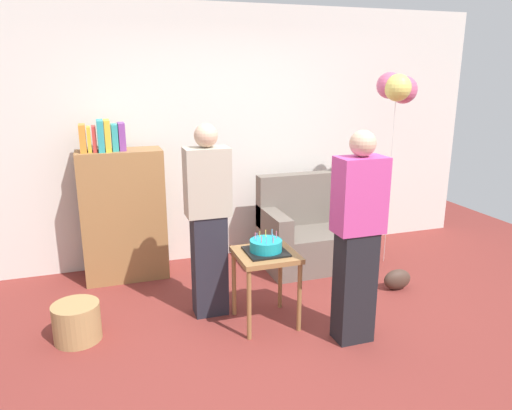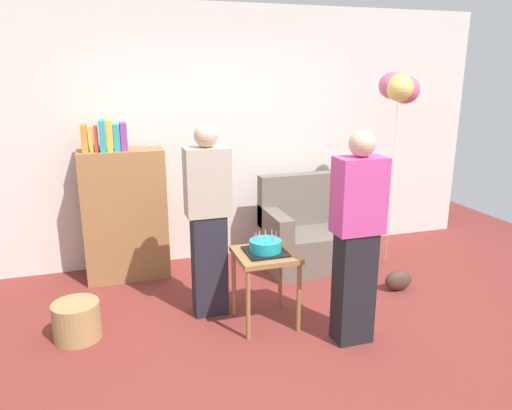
{
  "view_description": "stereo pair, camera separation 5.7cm",
  "coord_description": "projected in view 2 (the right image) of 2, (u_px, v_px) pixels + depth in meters",
  "views": [
    {
      "loc": [
        -1.34,
        -3.05,
        2.02
      ],
      "look_at": [
        -0.11,
        0.63,
        0.95
      ],
      "focal_mm": 33.98,
      "sensor_mm": 36.0,
      "label": 1
    },
    {
      "loc": [
        -1.29,
        -3.07,
        2.02
      ],
      "look_at": [
        -0.11,
        0.63,
        0.95
      ],
      "focal_mm": 33.98,
      "sensor_mm": 36.0,
      "label": 2
    }
  ],
  "objects": [
    {
      "name": "person_holding_cake",
      "position": [
        357.0,
        238.0,
        3.57
      ],
      "size": [
        0.36,
        0.22,
        1.63
      ],
      "rotation": [
        0.0,
        0.0,
        3.25
      ],
      "color": "black",
      "rests_on": "ground_plane"
    },
    {
      "name": "handbag",
      "position": [
        398.0,
        280.0,
        4.61
      ],
      "size": [
        0.28,
        0.14,
        0.2
      ],
      "primitive_type": "ellipsoid",
      "color": "#473328",
      "rests_on": "ground_plane"
    },
    {
      "name": "bookshelf",
      "position": [
        124.0,
        211.0,
        4.77
      ],
      "size": [
        0.8,
        0.36,
        1.59
      ],
      "color": "olive",
      "rests_on": "ground_plane"
    },
    {
      "name": "person_blowing_candles",
      "position": [
        208.0,
        221.0,
        4.0
      ],
      "size": [
        0.36,
        0.22,
        1.63
      ],
      "rotation": [
        0.0,
        0.0,
        -0.19
      ],
      "color": "#23232D",
      "rests_on": "ground_plane"
    },
    {
      "name": "side_table",
      "position": [
        265.0,
        264.0,
        3.91
      ],
      "size": [
        0.48,
        0.48,
        0.62
      ],
      "color": "olive",
      "rests_on": "ground_plane"
    },
    {
      "name": "ground_plane",
      "position": [
        294.0,
        343.0,
        3.73
      ],
      "size": [
        8.0,
        8.0,
        0.0
      ],
      "primitive_type": "plane",
      "color": "maroon"
    },
    {
      "name": "couch",
      "position": [
        314.0,
        234.0,
        5.2
      ],
      "size": [
        1.1,
        0.7,
        0.96
      ],
      "color": "#6B6056",
      "rests_on": "ground_plane"
    },
    {
      "name": "wicker_basket",
      "position": [
        77.0,
        321.0,
        3.77
      ],
      "size": [
        0.36,
        0.36,
        0.3
      ],
      "primitive_type": "cylinder",
      "color": "#A88451",
      "rests_on": "ground_plane"
    },
    {
      "name": "wall_back",
      "position": [
        226.0,
        135.0,
        5.26
      ],
      "size": [
        6.0,
        0.1,
        2.7
      ],
      "primitive_type": "cube",
      "color": "silver",
      "rests_on": "ground_plane"
    },
    {
      "name": "birthday_cake",
      "position": [
        265.0,
        247.0,
        3.87
      ],
      "size": [
        0.32,
        0.32,
        0.17
      ],
      "color": "black",
      "rests_on": "side_table"
    },
    {
      "name": "balloon_bunch",
      "position": [
        400.0,
        88.0,
        4.81
      ],
      "size": [
        0.43,
        0.36,
        2.02
      ],
      "color": "silver",
      "rests_on": "ground_plane"
    }
  ]
}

